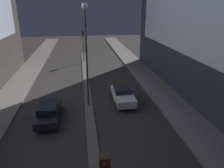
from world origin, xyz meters
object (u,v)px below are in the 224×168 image
at_px(car_left_lane, 49,111).
at_px(car_right_lane, 123,95).
at_px(traffic_light_mid, 83,39).
at_px(street_lamp, 86,39).

distance_m(car_left_lane, car_right_lane, 7.13).
bearing_deg(car_left_lane, traffic_light_mid, 79.94).
bearing_deg(car_right_lane, car_left_lane, -159.54).
relative_size(street_lamp, car_left_lane, 1.87).
height_order(street_lamp, car_right_lane, street_lamp).
xyz_separation_m(car_left_lane, car_right_lane, (6.68, 2.49, 0.00)).
xyz_separation_m(traffic_light_mid, car_right_lane, (3.34, -16.34, -2.98)).
bearing_deg(street_lamp, car_left_lane, -147.41).
bearing_deg(car_right_lane, street_lamp, -173.90).
bearing_deg(street_lamp, traffic_light_mid, 90.00).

